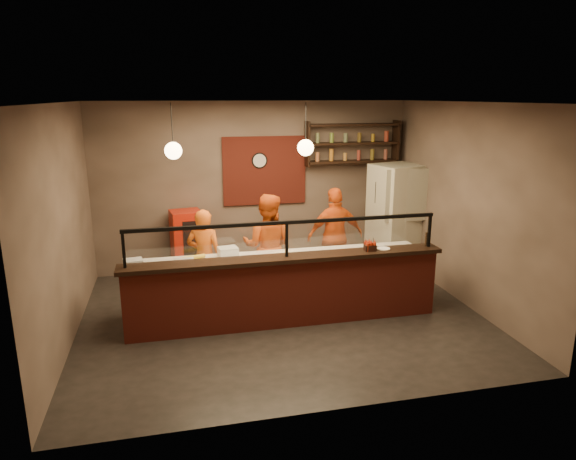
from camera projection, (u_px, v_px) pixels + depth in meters
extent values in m
plane|color=black|center=(282.00, 316.00, 7.90)|extent=(6.00, 6.00, 0.00)
plane|color=#3B322E|center=(282.00, 102.00, 7.08)|extent=(6.00, 6.00, 0.00)
plane|color=#796358|center=(254.00, 186.00, 9.85)|extent=(6.00, 0.00, 6.00)
plane|color=#796358|center=(63.00, 227.00, 6.84)|extent=(0.00, 5.00, 5.00)
plane|color=#796358|center=(466.00, 205.00, 8.14)|extent=(0.00, 5.00, 5.00)
plane|color=#796358|center=(335.00, 270.00, 5.14)|extent=(6.00, 0.00, 6.00)
cube|color=maroon|center=(265.00, 171.00, 9.79)|extent=(1.60, 0.04, 1.30)
cube|color=maroon|center=(287.00, 293.00, 7.49)|extent=(4.60, 0.25, 1.00)
cube|color=black|center=(287.00, 258.00, 7.35)|extent=(4.70, 0.37, 0.06)
cube|color=gray|center=(280.00, 286.00, 7.98)|extent=(4.60, 0.75, 0.85)
cube|color=white|center=(279.00, 258.00, 7.86)|extent=(4.60, 0.75, 0.05)
cube|color=white|center=(287.00, 240.00, 7.28)|extent=(4.40, 0.02, 0.50)
cube|color=black|center=(287.00, 223.00, 7.22)|extent=(4.50, 0.05, 0.05)
cube|color=black|center=(124.00, 250.00, 6.80)|extent=(0.04, 0.04, 0.50)
cube|color=black|center=(287.00, 240.00, 7.28)|extent=(0.04, 0.04, 0.50)
cube|color=black|center=(429.00, 231.00, 7.76)|extent=(0.04, 0.04, 0.50)
cube|color=black|center=(352.00, 161.00, 9.98)|extent=(1.80, 0.28, 0.04)
cube|color=black|center=(352.00, 143.00, 9.89)|extent=(1.80, 0.28, 0.04)
cube|color=black|center=(353.00, 125.00, 9.80)|extent=(1.80, 0.28, 0.04)
cube|color=black|center=(307.00, 144.00, 9.69)|extent=(0.04, 0.28, 0.85)
cube|color=black|center=(396.00, 142.00, 10.08)|extent=(0.04, 0.28, 0.85)
cylinder|color=black|center=(259.00, 160.00, 9.70)|extent=(0.30, 0.04, 0.30)
cylinder|color=black|center=(172.00, 125.00, 7.02)|extent=(0.01, 0.01, 0.60)
sphere|color=#F8CD88|center=(173.00, 151.00, 7.11)|extent=(0.24, 0.24, 0.24)
cylinder|color=black|center=(306.00, 123.00, 7.44)|extent=(0.01, 0.01, 0.60)
sphere|color=#F8CD88|center=(306.00, 148.00, 7.52)|extent=(0.24, 0.24, 0.24)
imported|color=#D25713|center=(204.00, 257.00, 8.20)|extent=(0.67, 0.55, 1.57)
imported|color=#C74A12|center=(268.00, 246.00, 8.48)|extent=(1.04, 0.94, 1.76)
imported|color=#DF5315|center=(335.00, 236.00, 9.11)|extent=(1.03, 0.45, 1.74)
cube|color=beige|center=(396.00, 218.00, 9.81)|extent=(1.04, 1.00, 2.04)
cube|color=#B21C0B|center=(187.00, 244.00, 9.47)|extent=(0.61, 0.57, 1.26)
cylinder|color=white|center=(289.00, 255.00, 7.90)|extent=(0.68, 0.68, 0.01)
cube|color=silver|center=(133.00, 264.00, 7.31)|extent=(0.30, 0.25, 0.13)
cube|color=silver|center=(228.00, 252.00, 7.86)|extent=(0.32, 0.27, 0.14)
cube|color=silver|center=(184.00, 265.00, 7.27)|extent=(0.29, 0.23, 0.14)
cylinder|color=yellow|center=(194.00, 257.00, 7.73)|extent=(0.35, 0.15, 0.06)
cube|color=black|center=(370.00, 248.00, 7.61)|extent=(0.17, 0.14, 0.09)
cylinder|color=black|center=(426.00, 239.00, 7.83)|extent=(0.05, 0.05, 0.21)
cylinder|color=white|center=(384.00, 249.00, 7.70)|extent=(0.24, 0.24, 0.01)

